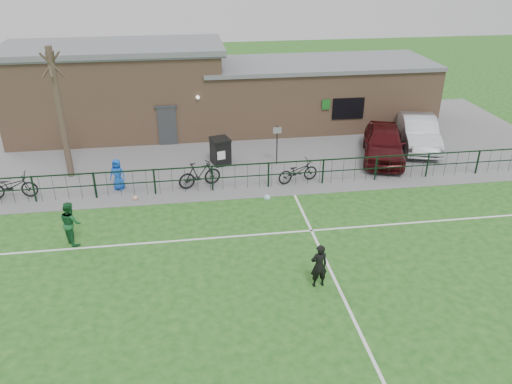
{
  "coord_description": "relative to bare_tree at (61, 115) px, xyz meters",
  "views": [
    {
      "loc": [
        -2.47,
        -11.91,
        9.84
      ],
      "look_at": [
        0.0,
        5.0,
        1.3
      ],
      "focal_mm": 35.0,
      "sensor_mm": 36.0,
      "label": 1
    }
  ],
  "objects": [
    {
      "name": "perimeter_fence",
      "position": [
        8.0,
        -2.5,
        -2.4
      ],
      "size": [
        28.0,
        0.1,
        1.2
      ],
      "primitive_type": "cube",
      "color": "black",
      "rests_on": "ground"
    },
    {
      "name": "pitch_line_perp",
      "position": [
        10.0,
        -10.5,
        -3.0
      ],
      "size": [
        0.1,
        16.0,
        0.01
      ],
      "primitive_type": "cube",
      "color": "white",
      "rests_on": "ground"
    },
    {
      "name": "clubhouse",
      "position": [
        7.12,
        6.0,
        -0.78
      ],
      "size": [
        24.25,
        5.4,
        4.96
      ],
      "color": "#9D7558",
      "rests_on": "ground"
    },
    {
      "name": "wheelie_bin_left",
      "position": [
        7.1,
        0.46,
        -2.36
      ],
      "size": [
        1.03,
        1.11,
        1.23
      ],
      "primitive_type": "cube",
      "rotation": [
        0.0,
        0.0,
        0.26
      ],
      "color": "black",
      "rests_on": "paving_strip"
    },
    {
      "name": "goalkeeper_kick",
      "position": [
        9.33,
        -9.75,
        -2.21
      ],
      "size": [
        1.54,
        3.45,
        1.77
      ],
      "color": "black",
      "rests_on": "ground"
    },
    {
      "name": "bicycle_e",
      "position": [
        10.41,
        -2.18,
        -2.47
      ],
      "size": [
        2.07,
        1.17,
        1.03
      ],
      "primitive_type": "imported",
      "rotation": [
        0.0,
        0.0,
        1.83
      ],
      "color": "black",
      "rests_on": "paving_strip"
    },
    {
      "name": "bicycle_c",
      "position": [
        -2.02,
        -1.98,
        -2.43
      ],
      "size": [
        2.09,
        0.75,
        1.09
      ],
      "primitive_type": "imported",
      "rotation": [
        0.0,
        0.0,
        1.58
      ],
      "color": "black",
      "rests_on": "paving_strip"
    },
    {
      "name": "ground",
      "position": [
        8.0,
        -10.5,
        -3.0
      ],
      "size": [
        90.0,
        90.0,
        0.0
      ],
      "primitive_type": "plane",
      "color": "#1F5318",
      "rests_on": "ground"
    },
    {
      "name": "wheelie_bin_right",
      "position": [
        7.05,
        0.62,
        -2.45
      ],
      "size": [
        0.87,
        0.94,
        1.05
      ],
      "primitive_type": "cube",
      "rotation": [
        0.0,
        0.0,
        0.25
      ],
      "color": "black",
      "rests_on": "paving_strip"
    },
    {
      "name": "ball_ground",
      "position": [
        3.15,
        -2.95,
        -2.9
      ],
      "size": [
        0.21,
        0.21,
        0.21
      ],
      "primitive_type": "sphere",
      "color": "white",
      "rests_on": "ground"
    },
    {
      "name": "car_silver",
      "position": [
        17.72,
        1.23,
        -2.16
      ],
      "size": [
        2.94,
        5.22,
        1.63
      ],
      "primitive_type": "imported",
      "rotation": [
        0.0,
        0.0,
        -0.26
      ],
      "color": "#B8BBC0",
      "rests_on": "paving_strip"
    },
    {
      "name": "paving_strip",
      "position": [
        8.0,
        3.0,
        -2.99
      ],
      "size": [
        34.0,
        13.0,
        0.02
      ],
      "primitive_type": "cube",
      "color": "slate",
      "rests_on": "ground"
    },
    {
      "name": "spectator_child",
      "position": [
        2.38,
        -1.76,
        -2.27
      ],
      "size": [
        0.79,
        0.62,
        1.42
      ],
      "primitive_type": "imported",
      "rotation": [
        0.0,
        0.0,
        -0.27
      ],
      "color": "blue",
      "rests_on": "paving_strip"
    },
    {
      "name": "outfield_player",
      "position": [
        1.17,
        -6.05,
        -2.18
      ],
      "size": [
        0.96,
        1.01,
        1.65
      ],
      "primitive_type": "imported",
      "rotation": [
        0.0,
        0.0,
        2.15
      ],
      "color": "#19592D",
      "rests_on": "ground"
    },
    {
      "name": "car_maroon",
      "position": [
        15.3,
        -0.06,
        -2.14
      ],
      "size": [
        3.47,
        5.29,
        1.67
      ],
      "primitive_type": "imported",
      "rotation": [
        0.0,
        0.0,
        -0.33
      ],
      "color": "#410B0E",
      "rests_on": "paving_strip"
    },
    {
      "name": "bare_tree",
      "position": [
        0.0,
        0.0,
        0.0
      ],
      "size": [
        0.3,
        0.3,
        6.0
      ],
      "primitive_type": "cylinder",
      "color": "#443429",
      "rests_on": "ground"
    },
    {
      "name": "sign_post",
      "position": [
        9.84,
        -0.0,
        -1.98
      ],
      "size": [
        0.06,
        0.06,
        2.0
      ],
      "primitive_type": "cylinder",
      "rotation": [
        0.0,
        0.0,
        0.08
      ],
      "color": "black",
      "rests_on": "paving_strip"
    },
    {
      "name": "pitch_line_touch",
      "position": [
        8.0,
        -2.7,
        -3.0
      ],
      "size": [
        28.0,
        0.1,
        0.01
      ],
      "primitive_type": "cube",
      "color": "white",
      "rests_on": "ground"
    },
    {
      "name": "pitch_line_mid",
      "position": [
        8.0,
        -6.5,
        -3.0
      ],
      "size": [
        28.0,
        0.1,
        0.01
      ],
      "primitive_type": "cube",
      "color": "white",
      "rests_on": "ground"
    },
    {
      "name": "bicycle_d",
      "position": [
        5.96,
        -2.04,
        -2.39
      ],
      "size": [
        2.05,
        1.13,
        1.19
      ],
      "primitive_type": "imported",
      "rotation": [
        0.0,
        0.0,
        1.88
      ],
      "color": "black",
      "rests_on": "paving_strip"
    }
  ]
}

